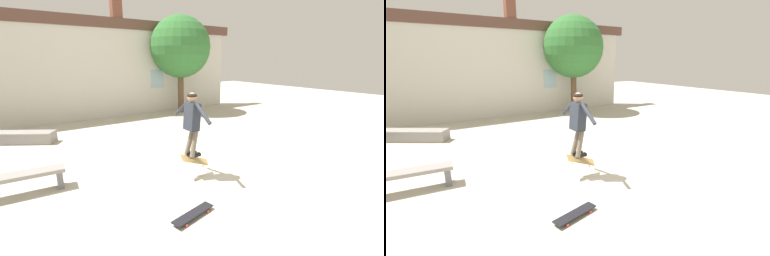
{
  "view_description": "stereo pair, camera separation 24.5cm",
  "coord_description": "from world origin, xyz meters",
  "views": [
    {
      "loc": [
        -3.11,
        -4.58,
        2.65
      ],
      "look_at": [
        -0.04,
        -0.05,
        1.18
      ],
      "focal_mm": 24.0,
      "sensor_mm": 36.0,
      "label": 1
    },
    {
      "loc": [
        -2.91,
        -4.72,
        2.65
      ],
      "look_at": [
        -0.04,
        -0.05,
        1.18
      ],
      "focal_mm": 24.0,
      "sensor_mm": 36.0,
      "label": 2
    }
  ],
  "objects": [
    {
      "name": "ground_plane",
      "position": [
        0.0,
        0.0,
        0.0
      ],
      "size": [
        40.0,
        40.0,
        0.0
      ],
      "primitive_type": "plane",
      "color": "beige"
    },
    {
      "name": "building_backdrop",
      "position": [
        0.01,
        7.6,
        2.31
      ],
      "size": [
        14.9,
        0.52,
        5.5
      ],
      "color": "beige",
      "rests_on": "ground_plane"
    },
    {
      "name": "tree_right",
      "position": [
        3.83,
        6.69,
        3.23
      ],
      "size": [
        2.99,
        2.99,
        4.74
      ],
      "color": "brown",
      "rests_on": "ground_plane"
    },
    {
      "name": "park_bench",
      "position": [
        -3.43,
        1.22,
        0.34
      ],
      "size": [
        1.85,
        0.51,
        0.46
      ],
      "rotation": [
        0.0,
        0.0,
        -0.07
      ],
      "color": "gray",
      "rests_on": "ground_plane"
    },
    {
      "name": "skate_ledge",
      "position": [
        -3.28,
        5.18,
        0.19
      ],
      "size": [
        2.11,
        1.58,
        0.39
      ],
      "rotation": [
        0.0,
        0.0,
        -0.56
      ],
      "color": "gray",
      "rests_on": "ground_plane"
    },
    {
      "name": "skater",
      "position": [
        -0.04,
        -0.05,
        1.39
      ],
      "size": [
        0.3,
        1.29,
        1.44
      ],
      "rotation": [
        0.0,
        0.0,
        0.03
      ],
      "color": "#282D38"
    },
    {
      "name": "skateboard_flipping",
      "position": [
        0.03,
        -0.06,
        0.41
      ],
      "size": [
        0.76,
        0.23,
        0.4
      ],
      "rotation": [
        0.0,
        0.0,
        -0.02
      ],
      "color": "#AD894C"
    },
    {
      "name": "skateboard_resting",
      "position": [
        -0.91,
        -1.37,
        0.07
      ],
      "size": [
        0.9,
        0.39,
        0.08
      ],
      "rotation": [
        0.0,
        0.0,
        3.37
      ],
      "color": "black",
      "rests_on": "ground_plane"
    }
  ]
}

